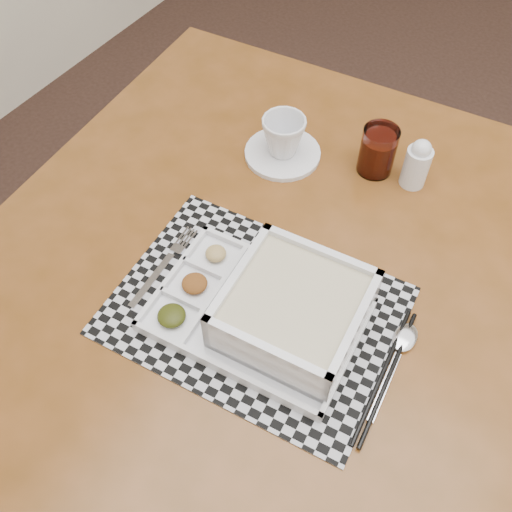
# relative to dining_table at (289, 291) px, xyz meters

# --- Properties ---
(dining_table) EXTENTS (1.15, 1.15, 0.80)m
(dining_table) POSITION_rel_dining_table_xyz_m (0.00, 0.00, 0.00)
(dining_table) COLOR #55310F
(dining_table) RESTS_ON ground
(placemat) EXTENTS (0.47, 0.37, 0.00)m
(placemat) POSITION_rel_dining_table_xyz_m (-0.00, -0.11, 0.08)
(placemat) COLOR #AFB0B8
(placemat) RESTS_ON dining_table
(serving_tray) EXTENTS (0.34, 0.25, 0.09)m
(serving_tray) POSITION_rel_dining_table_xyz_m (0.05, -0.11, 0.12)
(serving_tray) COLOR silver
(serving_tray) RESTS_ON placemat
(fork) EXTENTS (0.03, 0.19, 0.00)m
(fork) POSITION_rel_dining_table_xyz_m (-0.18, -0.12, 0.09)
(fork) COLOR silver
(fork) RESTS_ON placemat
(spoon) EXTENTS (0.04, 0.18, 0.01)m
(spoon) POSITION_rel_dining_table_xyz_m (0.22, -0.04, 0.09)
(spoon) COLOR silver
(spoon) RESTS_ON placemat
(chopsticks) EXTENTS (0.04, 0.24, 0.01)m
(chopsticks) POSITION_rel_dining_table_xyz_m (0.22, -0.10, 0.09)
(chopsticks) COLOR black
(chopsticks) RESTS_ON placemat
(saucer) EXTENTS (0.15, 0.15, 0.01)m
(saucer) POSITION_rel_dining_table_xyz_m (-0.15, 0.22, 0.09)
(saucer) COLOR silver
(saucer) RESTS_ON dining_table
(cup) EXTENTS (0.09, 0.09, 0.08)m
(cup) POSITION_rel_dining_table_xyz_m (-0.15, 0.22, 0.13)
(cup) COLOR silver
(cup) RESTS_ON saucer
(juice_glass) EXTENTS (0.07, 0.07, 0.10)m
(juice_glass) POSITION_rel_dining_table_xyz_m (0.02, 0.28, 0.13)
(juice_glass) COLOR white
(juice_glass) RESTS_ON dining_table
(creamer_bottle) EXTENTS (0.05, 0.05, 0.10)m
(creamer_bottle) POSITION_rel_dining_table_xyz_m (0.09, 0.29, 0.13)
(creamer_bottle) COLOR silver
(creamer_bottle) RESTS_ON dining_table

